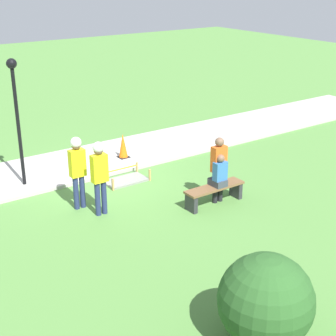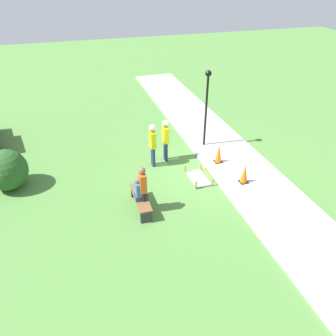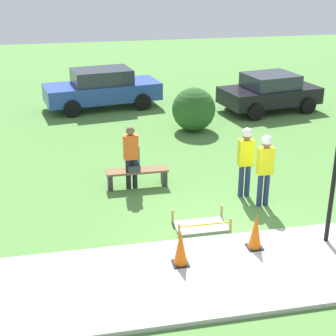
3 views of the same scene
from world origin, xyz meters
name	(u,v)px [view 3 (image 3 of 3)]	position (x,y,z in m)	size (l,w,h in m)	color
ground_plane	(229,238)	(0.00, 0.00, 0.00)	(60.00, 60.00, 0.00)	#51843D
sidewalk	(250,269)	(0.00, -1.41, 0.05)	(28.00, 2.82, 0.10)	#ADAAA3
wet_concrete_patch	(201,226)	(-0.51, 0.59, 0.04)	(1.29, 0.76, 0.36)	gray
traffic_cone_near_patch	(181,247)	(-1.38, -0.99, 0.50)	(0.34, 0.34, 0.80)	black
traffic_cone_far_patch	(255,232)	(0.36, -0.68, 0.50)	(0.34, 0.34, 0.81)	black
park_bench	(137,175)	(-1.65, 3.27, 0.36)	(1.74, 0.44, 0.51)	#2D2D33
person_seated_on_bench	(133,158)	(-1.75, 3.32, 0.86)	(0.36, 0.44, 0.89)	#383D47
worker_supervisor	(265,163)	(1.36, 1.42, 1.19)	(0.40, 0.28, 1.94)	navy
worker_assistant	(246,155)	(1.08, 2.07, 1.19)	(0.40, 0.28, 1.94)	navy
bystander_in_orange_shirt	(131,153)	(-1.82, 3.21, 1.03)	(0.40, 0.24, 1.81)	black
parked_car_blue	(102,88)	(-1.89, 11.64, 0.86)	(5.03, 2.64, 1.66)	#28479E
parked_car_black	(270,92)	(4.89, 9.78, 0.80)	(4.30, 2.74, 1.56)	black
shrub_rounded_near	(194,109)	(1.15, 7.87, 0.80)	(1.61, 1.61, 1.61)	#285623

